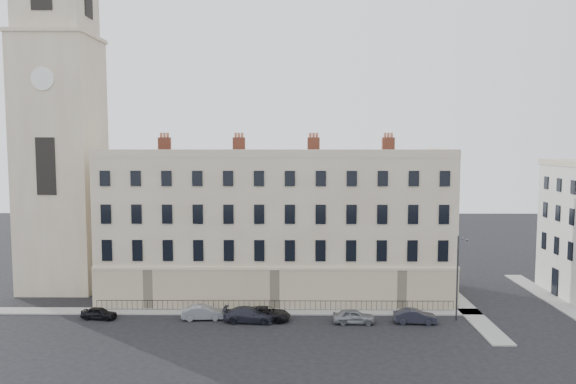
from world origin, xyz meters
The scene contains 14 objects.
ground centered at (0.00, 0.00, 0.00)m, with size 160.00×160.00×0.00m, color black.
terrace centered at (-5.97, 11.97, 7.50)m, with size 36.22×12.22×17.00m.
church_tower centered at (-30.00, 14.00, 18.66)m, with size 8.00×8.13×44.00m.
pavement_terrace centered at (-10.00, 5.00, 0.06)m, with size 48.00×2.00×0.12m, color gray.
pavement_east_return centered at (13.00, 8.00, 0.06)m, with size 2.00×24.00×0.12m, color gray.
pavement_adjacent centered at (23.00, 10.00, 0.06)m, with size 2.00×20.00×0.12m, color gray.
railings centered at (-6.00, 5.40, 0.55)m, with size 35.00×0.04×0.96m.
car_a centered at (-22.35, 2.77, 0.56)m, with size 1.33×3.30×1.12m, color black.
car_b centered at (-12.58, 2.75, 0.65)m, with size 1.39×3.97×1.31m, color gray.
car_c centered at (-8.23, 2.02, 0.69)m, with size 1.92×4.73×1.37m, color #22232D.
car_d centered at (-6.70, 2.52, 0.63)m, with size 2.09×4.53×1.26m, color black.
car_e centered at (1.36, 1.72, 0.66)m, with size 1.55×3.85×1.31m, color gray.
car_f centered at (6.96, 1.77, 0.64)m, with size 1.36×3.90×1.29m, color #21222C.
streetlamp centered at (11.03, 2.61, 4.41)m, with size 0.62×1.68×7.95m.
Camera 1 is at (-4.23, -48.28, 16.62)m, focal length 35.00 mm.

